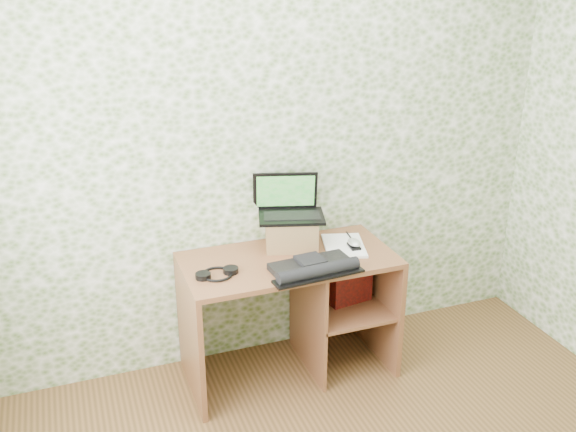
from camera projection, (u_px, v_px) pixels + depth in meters
name	position (u px, v px, depth m)	size (l,w,h in m)	color
wall_back	(270.00, 149.00, 3.67)	(3.50, 3.50, 0.00)	white
desk	(299.00, 295.00, 3.76)	(1.20, 0.60, 0.75)	brown
riser	(291.00, 232.00, 3.73)	(0.30, 0.25, 0.18)	brown
laptop	(289.00, 206.00, 3.71)	(0.43, 0.36, 0.25)	black
keyboard	(314.00, 267.00, 3.45)	(0.51, 0.29, 0.07)	black
headphones	(217.00, 274.00, 3.41)	(0.24, 0.18, 0.03)	black
notepad	(344.00, 246.00, 3.75)	(0.23, 0.32, 0.02)	white
mouse	(354.00, 244.00, 3.70)	(0.07, 0.11, 0.04)	silver
pen	(350.00, 237.00, 3.83)	(0.01, 0.01, 0.15)	black
red_box	(351.00, 279.00, 3.81)	(0.26, 0.08, 0.31)	maroon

